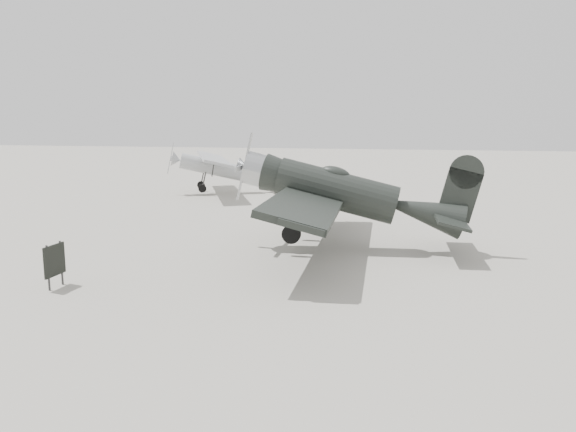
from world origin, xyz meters
TOP-DOWN VIEW (x-y plane):
  - ground at (0.00, 0.00)m, footprint 160.00×160.00m
  - lowwing_monoplane at (3.19, 4.73)m, footprint 8.72×12.14m
  - highwing_monoplane at (-6.84, 19.31)m, footprint 7.61×10.02m
  - sign_board at (-4.40, -2.00)m, footprint 0.08×0.91m

SIDE VIEW (x-z plane):
  - ground at x=0.00m, z-range 0.00..0.00m
  - sign_board at x=-4.40m, z-range 0.13..1.44m
  - highwing_monoplane at x=-6.84m, z-range 0.37..3.28m
  - lowwing_monoplane at x=3.19m, z-range 0.11..4.04m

